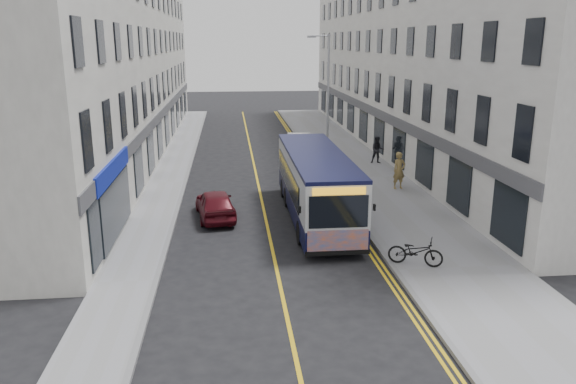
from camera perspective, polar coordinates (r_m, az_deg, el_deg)
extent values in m
plane|color=black|center=(20.00, -1.28, -7.33)|extent=(140.00, 140.00, 0.00)
cube|color=gray|center=(32.29, 8.05, 1.41)|extent=(4.50, 64.00, 0.12)
cube|color=gray|center=(31.55, -12.21, 0.89)|extent=(2.00, 64.00, 0.12)
cube|color=slate|center=(31.83, 4.11, 1.33)|extent=(0.18, 64.00, 0.13)
cube|color=slate|center=(31.45, -10.40, 0.95)|extent=(0.18, 64.00, 0.13)
cube|color=gold|center=(31.40, -3.10, 1.04)|extent=(0.12, 64.00, 0.01)
cube|color=gold|center=(31.77, 3.31, 1.20)|extent=(0.10, 64.00, 0.01)
cube|color=gold|center=(31.80, 3.67, 1.21)|extent=(0.10, 64.00, 0.01)
cube|color=silver|center=(41.52, 12.58, 13.22)|extent=(6.00, 46.00, 13.00)
cube|color=silver|center=(40.15, -17.22, 12.86)|extent=(6.00, 46.00, 13.00)
cylinder|color=#9C9EA4|center=(33.13, 4.07, 8.79)|extent=(0.14, 0.14, 8.00)
cylinder|color=#9C9EA4|center=(32.84, 3.31, 15.57)|extent=(1.00, 0.08, 0.08)
cube|color=#9C9EA4|center=(32.77, 2.41, 15.49)|extent=(0.50, 0.18, 0.12)
cube|color=black|center=(24.69, 2.84, -1.11)|extent=(2.32, 10.21, 0.84)
cube|color=#B5B7BC|center=(24.37, 2.88, 1.72)|extent=(2.32, 10.21, 1.67)
cube|color=black|center=(24.17, 2.90, 3.82)|extent=(2.34, 10.21, 0.15)
cube|color=black|center=(24.80, -0.02, 1.54)|extent=(0.04, 7.98, 1.07)
cube|color=black|center=(25.15, 5.34, 1.66)|extent=(0.04, 7.98, 1.07)
cube|color=black|center=(19.52, 5.17, -2.02)|extent=(2.09, 0.04, 1.16)
cube|color=#E05812|center=(19.88, 5.09, -5.09)|extent=(2.18, 0.04, 0.88)
cube|color=#FDAA1C|center=(19.31, 5.22, 0.07)|extent=(1.86, 0.04, 0.26)
cylinder|color=black|center=(21.74, 1.32, -4.14)|extent=(0.26, 0.93, 0.93)
cylinder|color=black|center=(22.10, 6.73, -3.93)|extent=(0.26, 0.93, 0.93)
cylinder|color=black|center=(26.58, -0.07, -0.53)|extent=(0.26, 0.93, 0.93)
cylinder|color=black|center=(26.87, 4.38, -0.40)|extent=(0.26, 0.93, 0.93)
cylinder|color=black|center=(28.19, -0.42, 0.39)|extent=(0.26, 0.93, 0.93)
cylinder|color=black|center=(28.46, 3.78, 0.50)|extent=(0.26, 0.93, 0.93)
imported|color=black|center=(19.93, 12.83, -5.91)|extent=(1.98, 1.37, 0.99)
imported|color=olive|center=(29.83, 11.22, 2.16)|extent=(0.80, 0.63, 1.94)
imported|color=black|center=(35.90, 9.08, 4.25)|extent=(0.91, 0.75, 1.71)
imported|color=white|center=(38.35, 1.13, 4.78)|extent=(2.07, 4.67, 1.49)
imported|color=#4E0D15|center=(25.01, -7.39, -1.22)|extent=(2.05, 4.02, 1.31)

